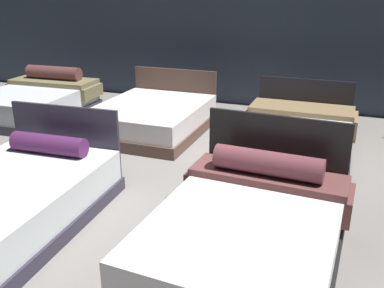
# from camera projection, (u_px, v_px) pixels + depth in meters

# --- Properties ---
(ground_plane) EXTENTS (18.00, 18.00, 0.02)m
(ground_plane) POSITION_uv_depth(u_px,v_px,m) (173.00, 191.00, 4.84)
(ground_plane) COLOR gray
(showroom_back_wall) EXTENTS (18.00, 0.06, 3.50)m
(showroom_back_wall) POSITION_uv_depth(u_px,v_px,m) (257.00, 13.00, 7.76)
(showroom_back_wall) COLOR #333D4C
(showroom_back_wall) RESTS_ON ground_plane
(bed_1) EXTENTS (1.57, 2.14, 0.93)m
(bed_1) POSITION_uv_depth(u_px,v_px,m) (13.00, 197.00, 4.15)
(bed_1) COLOR #2D2A38
(bed_1) RESTS_ON ground_plane
(bed_2) EXTENTS (1.57, 2.04, 1.08)m
(bed_2) POSITION_uv_depth(u_px,v_px,m) (247.00, 237.00, 3.40)
(bed_2) COLOR black
(bed_2) RESTS_ON ground_plane
(bed_4) EXTENTS (1.75, 2.09, 0.81)m
(bed_4) POSITION_uv_depth(u_px,v_px,m) (36.00, 102.00, 7.53)
(bed_4) COLOR #2E3039
(bed_4) RESTS_ON ground_plane
(bed_5) EXTENTS (1.64, 2.01, 0.86)m
(bed_5) POSITION_uv_depth(u_px,v_px,m) (152.00, 118.00, 6.74)
(bed_5) COLOR brown
(bed_5) RESTS_ON ground_plane
(bed_6) EXTENTS (1.63, 1.98, 0.86)m
(bed_6) POSITION_uv_depth(u_px,v_px,m) (295.00, 134.00, 5.98)
(bed_6) COLOR black
(bed_6) RESTS_ON ground_plane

